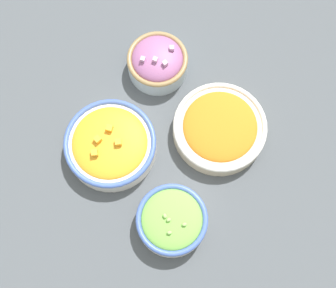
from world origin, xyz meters
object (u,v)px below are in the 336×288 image
(bowl_squash, at_px, (110,144))
(bowl_red_onion, at_px, (158,62))
(bowl_carrots, at_px, (220,128))
(bowl_lettuce, at_px, (172,220))

(bowl_squash, height_order, bowl_red_onion, bowl_red_onion)
(bowl_carrots, distance_m, bowl_red_onion, 0.22)
(bowl_lettuce, xyz_separation_m, bowl_carrots, (0.23, 0.05, -0.01))
(bowl_red_onion, bearing_deg, bowl_carrots, -97.96)
(bowl_squash, xyz_separation_m, bowl_red_onion, (0.22, 0.05, 0.00))
(bowl_carrots, height_order, bowl_squash, bowl_squash)
(bowl_lettuce, height_order, bowl_red_onion, bowl_red_onion)
(bowl_lettuce, height_order, bowl_carrots, bowl_lettuce)
(bowl_squash, relative_size, bowl_red_onion, 1.44)
(bowl_lettuce, bearing_deg, bowl_red_onion, 45.77)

